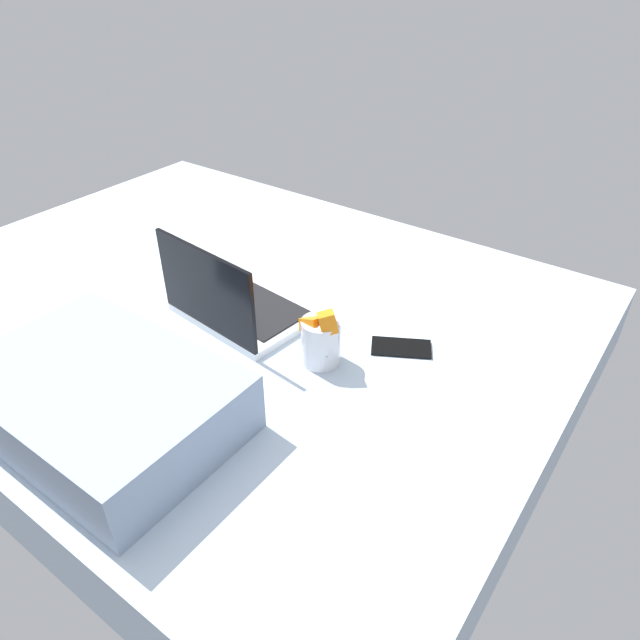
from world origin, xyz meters
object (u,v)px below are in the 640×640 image
cell_phone (401,347)px  laptop (234,305)px  pillow (103,399)px  snack_cup (321,339)px

cell_phone → laptop: bearing=80.0°
laptop → pillow: laptop is taller
snack_cup → cell_phone: bearing=-130.6°
snack_cup → cell_phone: size_ratio=1.05×
laptop → cell_phone: (-40.06, -13.85, -4.01)cm
laptop → pillow: bearing=102.4°
laptop → cell_phone: size_ratio=2.52×
laptop → snack_cup: 27.45cm
laptop → snack_cup: bearing=-175.9°
snack_cup → pillow: bearing=61.3°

